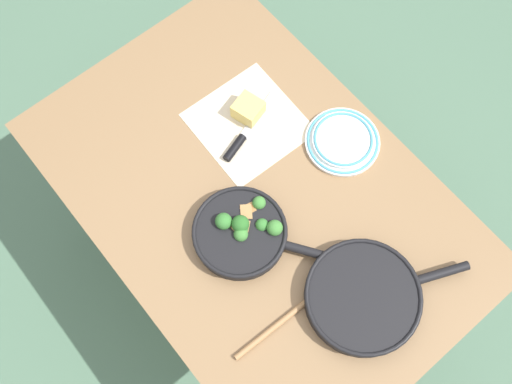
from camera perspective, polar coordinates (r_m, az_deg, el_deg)
name	(u,v)px	position (r m, az deg, el deg)	size (l,w,h in m)	color
ground_plane	(256,259)	(2.28, 0.00, -6.69)	(14.00, 14.00, 0.00)	#51755B
dining_table_red	(256,204)	(1.64, 0.00, -1.26)	(1.25, 0.84, 0.75)	olive
skillet_broccoli	(242,232)	(1.50, -1.36, -3.99)	(0.36, 0.29, 0.08)	black
skillet_eggs	(364,297)	(1.49, 10.71, -10.25)	(0.30, 0.42, 0.05)	black
wooden_spoon	(301,306)	(1.48, 4.53, -11.27)	(0.04, 0.34, 0.02)	#A87A4C
parchment_sheet	(248,123)	(1.65, -0.78, 6.90)	(0.30, 0.29, 0.00)	beige
grater_knife	(244,136)	(1.62, -1.21, 5.66)	(0.10, 0.25, 0.02)	silver
cheese_block	(248,109)	(1.64, -0.77, 8.25)	(0.09, 0.09, 0.05)	#EACC66
dinner_plate_stack	(343,141)	(1.63, 8.67, 5.09)	(0.21, 0.21, 0.03)	white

